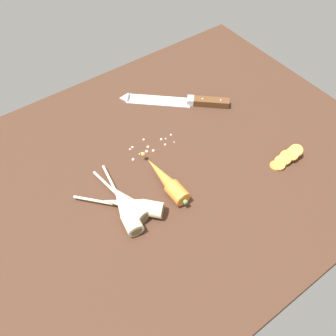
% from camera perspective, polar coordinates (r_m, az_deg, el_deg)
% --- Properties ---
extents(ground_plane, '(1.20, 0.90, 0.04)m').
position_cam_1_polar(ground_plane, '(0.99, -0.68, -0.51)').
color(ground_plane, '#42281C').
extents(chefs_knife, '(0.28, 0.26, 0.04)m').
position_cam_1_polar(chefs_knife, '(1.15, 0.64, 10.62)').
color(chefs_knife, silver).
rests_on(chefs_knife, ground_plane).
extents(whole_carrot, '(0.04, 0.20, 0.04)m').
position_cam_1_polar(whole_carrot, '(0.92, -0.19, -2.05)').
color(whole_carrot, orange).
rests_on(whole_carrot, ground_plane).
extents(parsnip_front, '(0.06, 0.23, 0.04)m').
position_cam_1_polar(parsnip_front, '(0.88, -6.87, -6.24)').
color(parsnip_front, beige).
rests_on(parsnip_front, ground_plane).
extents(parsnip_mid_left, '(0.17, 0.18, 0.04)m').
position_cam_1_polar(parsnip_mid_left, '(0.89, -5.55, -5.91)').
color(parsnip_mid_left, beige).
rests_on(parsnip_mid_left, ground_plane).
extents(parsnip_mid_right, '(0.06, 0.20, 0.04)m').
position_cam_1_polar(parsnip_mid_right, '(0.89, -6.59, -5.30)').
color(parsnip_mid_right, beige).
rests_on(parsnip_mid_right, ground_plane).
extents(carrot_slice_stack, '(0.10, 0.04, 0.03)m').
position_cam_1_polar(carrot_slice_stack, '(1.03, 18.20, 1.55)').
color(carrot_slice_stack, orange).
rests_on(carrot_slice_stack, ground_plane).
extents(mince_crumbs, '(0.15, 0.06, 0.01)m').
position_cam_1_polar(mince_crumbs, '(1.02, -3.07, 3.41)').
color(mince_crumbs, beige).
rests_on(mince_crumbs, ground_plane).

